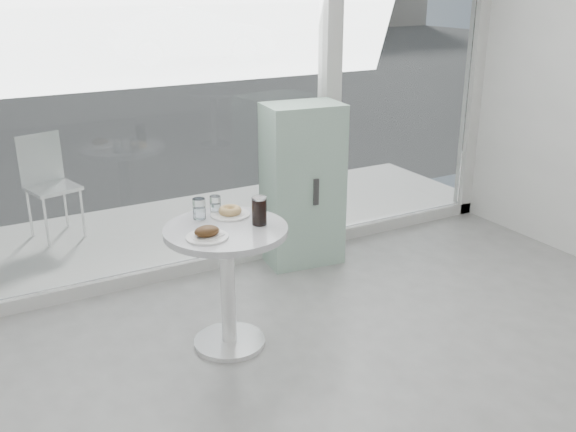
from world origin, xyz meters
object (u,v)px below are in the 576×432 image
car_silver (191,35)px  water_tumbler_b (215,206)px  plate_fritter (208,233)px  cola_glass (259,211)px  plate_donut (230,212)px  mint_cabinet (302,185)px  water_tumbler_a (199,210)px  patio_chair (48,179)px  main_table (227,262)px

car_silver → water_tumbler_b: size_ratio=39.89×
plate_fritter → water_tumbler_b: bearing=60.6°
cola_glass → plate_donut: bearing=111.9°
mint_cabinet → car_silver: bearing=79.5°
plate_donut → water_tumbler_b: bearing=126.4°
plate_donut → water_tumbler_a: 0.19m
water_tumbler_a → water_tumbler_b: size_ratio=1.15×
mint_cabinet → car_silver: (4.04, 12.82, 0.09)m
patio_chair → car_silver: 12.75m
plate_donut → water_tumbler_a: size_ratio=1.91×
cola_glass → patio_chair: bearing=109.0°
patio_chair → car_silver: bearing=48.8°
patio_chair → plate_donut: (0.72, -2.12, 0.25)m
patio_chair → water_tumbler_a: (0.54, -2.08, 0.28)m
car_silver → water_tumbler_b: (-5.02, -13.45, 0.10)m
main_table → patio_chair: bearing=105.0°
mint_cabinet → patio_chair: mint_cabinet is taller
car_silver → plate_donut: bearing=164.6°
main_table → patio_chair: 2.37m
patio_chair → cola_glass: (0.81, -2.34, 0.31)m
plate_fritter → cola_glass: 0.35m
patio_chair → water_tumbler_b: (0.66, -2.04, 0.28)m
main_table → cola_glass: bearing=-14.6°
main_table → plate_fritter: (-0.15, -0.10, 0.25)m
car_silver → plate_donut: (-4.96, -13.53, 0.07)m
plate_donut → water_tumbler_a: (-0.18, 0.04, 0.03)m
water_tumbler_b → cola_glass: bearing=-63.8°
patio_chair → water_tumbler_b: bearing=-86.8°
water_tumbler_a → car_silver: bearing=69.1°
main_table → plate_fritter: bearing=-147.0°
car_silver → cola_glass: (-4.87, -13.75, 0.13)m
plate_donut → plate_fritter: bearing=-133.9°
patio_chair → water_tumbler_b: patio_chair is taller
patio_chair → plate_donut: patio_chair is taller
patio_chair → plate_fritter: bearing=-93.8°
mint_cabinet → cola_glass: bearing=-125.0°
main_table → water_tumbler_a: water_tumbler_a is taller
water_tumbler_b → patio_chair: bearing=107.9°
car_silver → water_tumbler_a: (-5.14, -13.49, 0.11)m
main_table → cola_glass: 0.36m
plate_fritter → cola_glass: bearing=7.9°
car_silver → plate_fritter: car_silver is taller
main_table → patio_chair: (-0.61, 2.29, -0.01)m
main_table → water_tumbler_b: bearing=79.9°
water_tumbler_b → cola_glass: 0.34m
plate_donut → water_tumbler_b: water_tumbler_b is taller
water_tumbler_b → mint_cabinet: bearing=32.6°
plate_fritter → car_silver: bearing=69.3°
mint_cabinet → car_silver: 13.44m
main_table → water_tumbler_a: (-0.08, 0.21, 0.27)m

